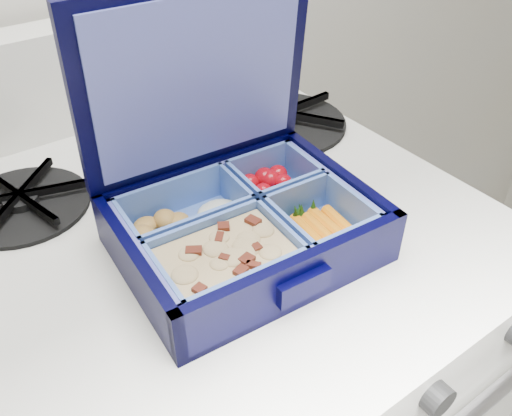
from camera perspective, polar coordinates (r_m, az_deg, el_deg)
bento_box at (r=0.57m, az=-1.17°, el=-2.03°), size 0.27×0.22×0.06m
burner_grate at (r=0.81m, az=2.61°, el=9.62°), size 0.20×0.20×0.03m
burner_grate_rear at (r=0.70m, az=-23.50°, el=0.71°), size 0.19×0.19×0.02m
fork at (r=0.73m, az=-3.94°, el=5.56°), size 0.09×0.16×0.01m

